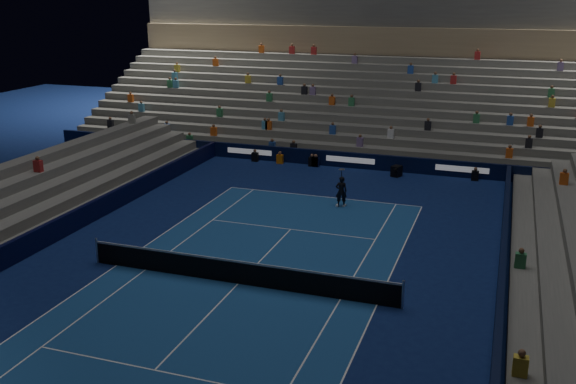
% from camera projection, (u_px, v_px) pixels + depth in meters
% --- Properties ---
extents(ground, '(90.00, 90.00, 0.00)m').
position_uv_depth(ground, '(238.00, 284.00, 25.32)').
color(ground, '#0D1B4F').
rests_on(ground, ground).
extents(court_surface, '(10.97, 23.77, 0.01)m').
position_uv_depth(court_surface, '(238.00, 284.00, 25.31)').
color(court_surface, navy).
rests_on(court_surface, ground).
extents(sponsor_barrier_far, '(44.00, 0.25, 1.00)m').
position_uv_depth(sponsor_barrier_far, '(351.00, 160.00, 41.89)').
color(sponsor_barrier_far, black).
rests_on(sponsor_barrier_far, ground).
extents(sponsor_barrier_east, '(0.25, 37.00, 1.00)m').
position_uv_depth(sponsor_barrier_east, '(499.00, 310.00, 22.16)').
color(sponsor_barrier_east, black).
rests_on(sponsor_barrier_east, ground).
extents(sponsor_barrier_west, '(0.25, 37.00, 1.00)m').
position_uv_depth(sponsor_barrier_west, '(32.00, 242.00, 28.17)').
color(sponsor_barrier_west, black).
rests_on(sponsor_barrier_west, ground).
extents(grandstand_main, '(44.00, 15.20, 11.20)m').
position_uv_depth(grandstand_main, '(381.00, 95.00, 49.53)').
color(grandstand_main, '#62625D').
rests_on(grandstand_main, ground).
extents(tennis_net, '(12.90, 0.10, 1.10)m').
position_uv_depth(tennis_net, '(238.00, 272.00, 25.17)').
color(tennis_net, '#B2B2B7').
rests_on(tennis_net, ground).
extents(tennis_player, '(0.69, 0.55, 1.66)m').
position_uv_depth(tennis_player, '(341.00, 191.00, 34.20)').
color(tennis_player, black).
rests_on(tennis_player, ground).
extents(broadcast_camera, '(0.70, 1.05, 0.67)m').
position_uv_depth(broadcast_camera, '(396.00, 171.00, 39.92)').
color(broadcast_camera, black).
rests_on(broadcast_camera, ground).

